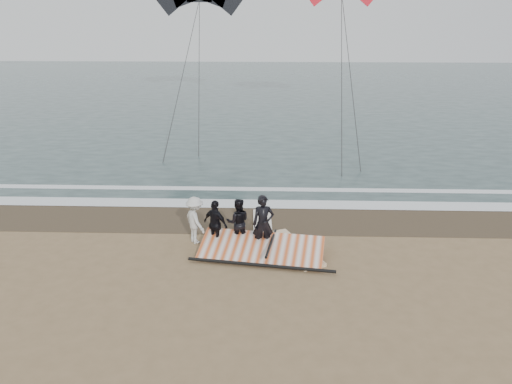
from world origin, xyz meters
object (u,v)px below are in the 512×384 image
man_main (263,224)px  board_cream (262,224)px  board_white (294,249)px  sail_rig (259,248)px

man_main → board_cream: bearing=84.6°
man_main → board_white: 1.31m
board_white → sail_rig: 1.15m
board_cream → sail_rig: bearing=-93.8°
board_white → board_cream: 2.18m
man_main → board_white: man_main is taller
man_main → board_white: bearing=-5.6°
board_cream → sail_rig: size_ratio=0.55×
man_main → board_white: (0.98, 0.03, -0.87)m
board_white → sail_rig: (-1.10, -0.30, 0.14)m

